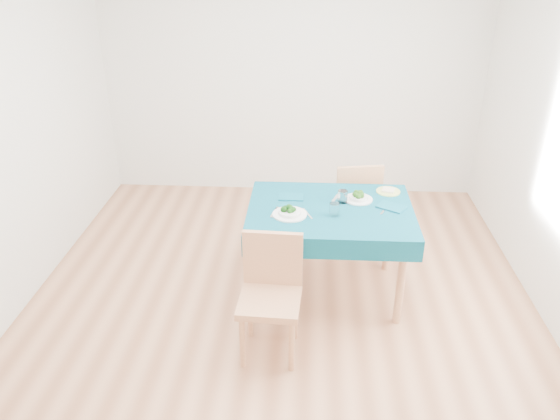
# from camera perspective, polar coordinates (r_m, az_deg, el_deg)

# --- Properties ---
(room_shell) EXTENTS (4.02, 4.52, 2.73)m
(room_shell) POSITION_cam_1_polar(r_m,az_deg,el_deg) (3.70, 0.00, 6.90)
(room_shell) COLOR #9D6241
(room_shell) RESTS_ON ground
(table) EXTENTS (1.24, 0.94, 0.76)m
(table) POSITION_cam_1_polar(r_m,az_deg,el_deg) (4.32, 5.09, -4.33)
(table) COLOR #08485C
(table) RESTS_ON ground
(chair_near) EXTENTS (0.43, 0.46, 1.02)m
(chair_near) POSITION_cam_1_polar(r_m,az_deg,el_deg) (3.63, -1.10, -8.47)
(chair_near) COLOR tan
(chair_near) RESTS_ON ground
(chair_far) EXTENTS (0.47, 0.50, 1.01)m
(chair_far) POSITION_cam_1_polar(r_m,az_deg,el_deg) (4.99, 7.70, 1.61)
(chair_far) COLOR tan
(chair_far) RESTS_ON ground
(bowl_near) EXTENTS (0.26, 0.26, 0.08)m
(bowl_near) POSITION_cam_1_polar(r_m,az_deg,el_deg) (4.01, 1.02, -0.03)
(bowl_near) COLOR white
(bowl_near) RESTS_ON table
(bowl_far) EXTENTS (0.22, 0.22, 0.07)m
(bowl_far) POSITION_cam_1_polar(r_m,az_deg,el_deg) (4.29, 8.21, 1.45)
(bowl_far) COLOR white
(bowl_far) RESTS_ON table
(fork_near) EXTENTS (0.06, 0.17, 0.00)m
(fork_near) POSITION_cam_1_polar(r_m,az_deg,el_deg) (4.06, -0.60, -0.28)
(fork_near) COLOR silver
(fork_near) RESTS_ON table
(knife_near) EXTENTS (0.08, 0.18, 0.00)m
(knife_near) POSITION_cam_1_polar(r_m,az_deg,el_deg) (4.05, 2.90, -0.38)
(knife_near) COLOR silver
(knife_near) RESTS_ON table
(fork_far) EXTENTS (0.08, 0.17, 0.00)m
(fork_far) POSITION_cam_1_polar(r_m,az_deg,el_deg) (4.32, 5.88, 1.34)
(fork_far) COLOR silver
(fork_far) RESTS_ON table
(knife_far) EXTENTS (0.10, 0.19, 0.00)m
(knife_far) POSITION_cam_1_polar(r_m,az_deg,el_deg) (4.19, 10.92, 0.11)
(knife_far) COLOR silver
(knife_far) RESTS_ON table
(napkin_near) EXTENTS (0.19, 0.14, 0.01)m
(napkin_near) POSITION_cam_1_polar(r_m,az_deg,el_deg) (4.30, 1.15, 1.38)
(napkin_near) COLOR #0C5165
(napkin_near) RESTS_ON table
(napkin_far) EXTENTS (0.25, 0.22, 0.01)m
(napkin_far) POSITION_cam_1_polar(r_m,az_deg,el_deg) (4.22, 11.56, 0.33)
(napkin_far) COLOR #0C5165
(napkin_far) RESTS_ON table
(tumbler_center) EXTENTS (0.08, 0.08, 0.10)m
(tumbler_center) POSITION_cam_1_polar(r_m,az_deg,el_deg) (4.23, 6.56, 1.41)
(tumbler_center) COLOR white
(tumbler_center) RESTS_ON table
(tumbler_side) EXTENTS (0.07, 0.07, 0.10)m
(tumbler_side) POSITION_cam_1_polar(r_m,az_deg,el_deg) (4.02, 5.70, 0.06)
(tumbler_side) COLOR white
(tumbler_side) RESTS_ON table
(side_plate) EXTENTS (0.19, 0.19, 0.01)m
(side_plate) POSITION_cam_1_polar(r_m,az_deg,el_deg) (4.48, 11.24, 1.92)
(side_plate) COLOR #C8D166
(side_plate) RESTS_ON table
(bread_slice) EXTENTS (0.12, 0.12, 0.01)m
(bread_slice) POSITION_cam_1_polar(r_m,az_deg,el_deg) (4.47, 11.25, 2.06)
(bread_slice) COLOR beige
(bread_slice) RESTS_ON side_plate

